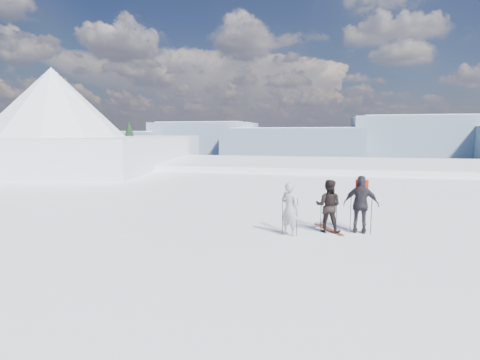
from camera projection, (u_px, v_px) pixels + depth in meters
The scene contains 9 objects.
lake_basin at pixel (322, 229), 38.97m from camera, with size 820.00×820.00×71.62m.
far_mountain_range at pixel (353, 141), 442.63m from camera, with size 770.00×110.00×53.00m.
near_ridge at pixel (91, 192), 43.96m from camera, with size 31.37×35.68×25.62m.
skier_grey at pixel (290, 209), 12.58m from camera, with size 0.66×0.44×1.82m, color #92969F.
skier_dark at pixel (328, 206), 12.98m from camera, with size 0.90×0.70×1.85m, color black.
skier_pack at pixel (361, 204), 12.84m from camera, with size 1.17×0.49×2.00m, color black.
backpack at pixel (363, 167), 12.91m from camera, with size 0.43×0.24×0.57m, color red.
ski_poles at pixel (328, 216), 12.76m from camera, with size 2.96×0.88×1.36m.
skis_loose at pixel (329, 229), 13.37m from camera, with size 1.06×1.54×0.03m.
Camera 1 is at (0.38, -8.95, 3.46)m, focal length 28.00 mm.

